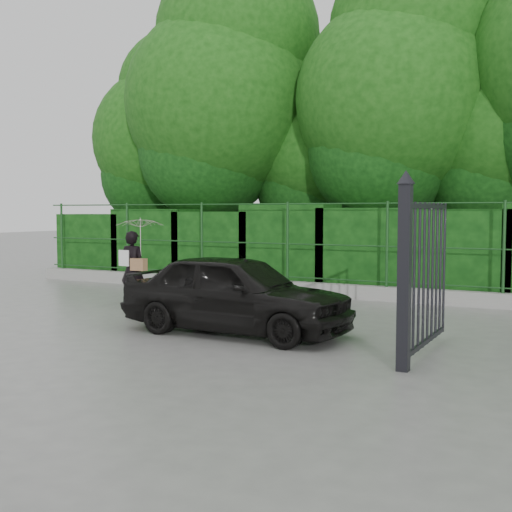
% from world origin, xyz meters
% --- Properties ---
extents(ground, '(80.00, 80.00, 0.00)m').
position_xyz_m(ground, '(0.00, 0.00, 0.00)').
color(ground, gray).
extents(kerb, '(14.00, 0.25, 0.30)m').
position_xyz_m(kerb, '(0.00, 4.50, 0.15)').
color(kerb, '#9E9E99').
rests_on(kerb, ground).
extents(fence, '(14.13, 0.06, 1.80)m').
position_xyz_m(fence, '(0.22, 4.50, 1.20)').
color(fence, '#1A461C').
rests_on(fence, kerb).
extents(hedge, '(14.20, 1.20, 2.07)m').
position_xyz_m(hedge, '(0.12, 5.50, 0.98)').
color(hedge, black).
rests_on(hedge, ground).
extents(trees, '(17.10, 6.15, 8.08)m').
position_xyz_m(trees, '(1.14, 7.74, 4.62)').
color(trees, black).
rests_on(trees, ground).
extents(gate, '(0.22, 2.33, 2.36)m').
position_xyz_m(gate, '(4.60, -0.72, 1.19)').
color(gate, black).
rests_on(gate, ground).
extents(woman, '(0.93, 0.95, 1.77)m').
position_xyz_m(woman, '(-1.53, 1.57, 1.17)').
color(woman, black).
rests_on(woman, ground).
extents(car, '(3.72, 1.60, 1.25)m').
position_xyz_m(car, '(1.69, -0.10, 0.63)').
color(car, black).
rests_on(car, ground).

